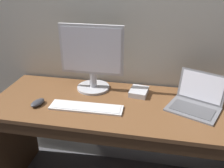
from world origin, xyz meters
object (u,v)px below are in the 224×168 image
(laptop_space_gray, at_px, (196,102))
(external_drive_box, at_px, (139,92))
(wired_keyboard, at_px, (86,107))
(external_monitor, at_px, (92,59))
(computer_mouse, at_px, (38,103))

(laptop_space_gray, relative_size, external_drive_box, 2.56)
(laptop_space_gray, distance_m, wired_keyboard, 0.70)
(external_monitor, bearing_deg, laptop_space_gray, -10.04)
(wired_keyboard, bearing_deg, external_monitor, 95.84)
(laptop_space_gray, xyz_separation_m, external_drive_box, (-0.37, 0.11, -0.02))
(external_monitor, xyz_separation_m, external_drive_box, (0.34, -0.02, -0.21))
(laptop_space_gray, distance_m, external_drive_box, 0.39)
(wired_keyboard, bearing_deg, computer_mouse, -176.72)
(external_monitor, xyz_separation_m, computer_mouse, (-0.30, -0.29, -0.22))
(wired_keyboard, height_order, external_drive_box, external_drive_box)
(laptop_space_gray, height_order, external_monitor, external_monitor)
(external_drive_box, bearing_deg, laptop_space_gray, -16.51)
(external_monitor, height_order, external_drive_box, external_monitor)
(external_monitor, relative_size, wired_keyboard, 1.01)
(computer_mouse, distance_m, external_drive_box, 0.69)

